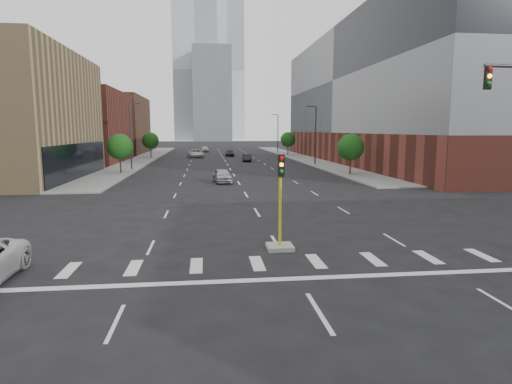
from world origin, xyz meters
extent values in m
plane|color=black|center=(0.00, 0.00, 0.00)|extent=(400.00, 400.00, 0.00)
cube|color=gray|center=(-15.00, 74.00, 0.07)|extent=(5.00, 92.00, 0.15)
cube|color=gray|center=(15.00, 74.00, 0.07)|extent=(5.00, 92.00, 0.15)
cube|color=brown|center=(-27.50, 66.00, 6.00)|extent=(20.00, 22.00, 12.00)
cube|color=brown|center=(-27.50, 92.00, 6.50)|extent=(20.00, 24.00, 13.00)
cube|color=brown|center=(29.50, 60.00, 2.50)|extent=(24.00, 70.00, 5.00)
cube|color=slate|center=(29.50, 60.00, 13.50)|extent=(24.00, 70.00, 17.00)
cube|color=#B2B7BC|center=(-8.00, 220.00, 35.00)|extent=(22.00, 22.00, 70.00)
cube|color=#B2B7BC|center=(10.00, 260.00, 40.00)|extent=(20.00, 20.00, 80.00)
cube|color=slate|center=(0.00, 200.00, 22.00)|extent=(18.00, 18.00, 44.00)
cube|color=#999993|center=(0.00, 9.00, 0.10)|extent=(1.20, 1.20, 0.20)
cylinder|color=gold|center=(0.00, 9.00, 1.80)|extent=(0.14, 0.14, 3.20)
cube|color=black|center=(0.00, 8.82, 3.90)|extent=(0.28, 0.18, 1.00)
sphere|color=red|center=(0.00, 8.72, 4.25)|extent=(0.18, 0.18, 0.18)
sphere|color=orange|center=(0.00, 8.72, 3.95)|extent=(0.18, 0.18, 0.18)
sphere|color=#0C7F19|center=(0.00, 8.72, 3.65)|extent=(0.18, 0.18, 0.18)
cube|color=black|center=(8.70, 7.50, 7.70)|extent=(0.28, 0.18, 1.00)
sphere|color=red|center=(8.70, 7.38, 8.05)|extent=(0.18, 0.18, 0.18)
sphere|color=orange|center=(8.70, 7.38, 7.75)|extent=(0.18, 0.18, 0.18)
sphere|color=#0C7F19|center=(8.70, 7.38, 7.45)|extent=(0.18, 0.18, 0.18)
cylinder|color=#2D2D30|center=(13.50, 55.00, 4.50)|extent=(0.20, 0.20, 9.00)
cube|color=#2D2D30|center=(12.70, 55.00, 9.00)|extent=(1.40, 0.22, 0.15)
cylinder|color=#2D2D30|center=(13.50, 90.00, 4.50)|extent=(0.20, 0.20, 9.00)
cube|color=#2D2D30|center=(12.70, 90.00, 9.00)|extent=(1.40, 0.22, 0.15)
cylinder|color=#2D2D30|center=(-13.50, 50.00, 4.50)|extent=(0.20, 0.20, 9.00)
cube|color=#2D2D30|center=(-12.70, 50.00, 9.00)|extent=(1.40, 0.22, 0.15)
cylinder|color=#382619|center=(-14.00, 45.00, 1.02)|extent=(0.20, 0.20, 1.75)
sphere|color=#184412|center=(-14.00, 45.00, 3.40)|extent=(3.20, 3.20, 3.20)
cylinder|color=#382619|center=(-14.00, 75.00, 1.02)|extent=(0.20, 0.20, 1.75)
sphere|color=#184412|center=(-14.00, 75.00, 3.40)|extent=(3.20, 3.20, 3.20)
cylinder|color=#382619|center=(14.00, 40.00, 1.02)|extent=(0.20, 0.20, 1.75)
sphere|color=#184412|center=(14.00, 40.00, 3.40)|extent=(3.20, 3.20, 3.20)
cylinder|color=#382619|center=(14.00, 80.00, 1.02)|extent=(0.20, 0.20, 1.75)
sphere|color=#184412|center=(14.00, 80.00, 3.40)|extent=(3.20, 3.20, 3.20)
imported|color=#AEADB2|center=(-1.68, 34.63, 0.73)|extent=(2.18, 4.45, 1.46)
imported|color=black|center=(3.67, 64.07, 0.68)|extent=(1.61, 4.17, 1.35)
imported|color=silver|center=(-5.43, 76.10, 0.82)|extent=(3.53, 6.24, 1.65)
imported|color=black|center=(1.50, 79.23, 0.66)|extent=(1.97, 4.60, 1.32)
imported|color=silver|center=(-3.59, 97.25, 0.71)|extent=(1.76, 4.21, 1.42)
camera|label=1|loc=(-3.33, -10.00, 5.50)|focal=30.00mm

